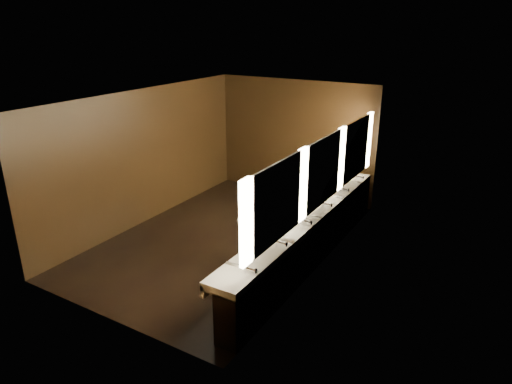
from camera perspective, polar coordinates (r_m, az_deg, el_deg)
floor at (r=9.12m, az=-3.77°, el=-5.90°), size 6.00×6.00×0.00m
ceiling at (r=8.26m, az=-4.23°, el=11.76°), size 4.00×6.00×0.02m
wall_back at (r=11.08m, az=4.87°, el=6.65°), size 4.00×0.02×2.80m
wall_front at (r=6.52m, az=-19.10°, el=-4.73°), size 4.00×0.02×2.80m
wall_left at (r=9.81m, az=-13.69°, el=4.28°), size 0.02×6.00×2.80m
wall_right at (r=7.68m, az=8.41°, el=0.10°), size 0.02×6.00×2.80m
sink_counter at (r=8.11m, az=6.73°, el=-5.63°), size 0.55×5.40×1.01m
mirror_band at (r=7.58m, az=8.41°, el=2.60°), size 0.06×5.03×1.15m
person at (r=7.59m, az=-0.79°, el=-4.58°), size 0.46×0.65×1.66m
trash_bin at (r=7.66m, az=2.62°, el=-9.22°), size 0.36×0.36×0.51m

